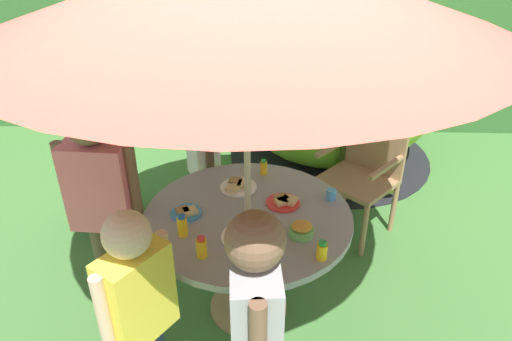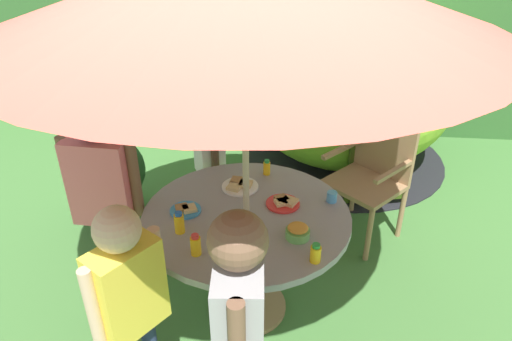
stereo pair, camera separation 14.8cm
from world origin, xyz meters
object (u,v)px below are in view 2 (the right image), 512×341
dome_tent (348,90)px  plate_far_left (240,185)px  potted_plant (111,175)px  child_in_pink_shirt (102,181)px  plate_back_edge (239,235)px  plate_center_front (284,202)px  child_in_yellow_shirt (128,289)px  plate_mid_left (186,210)px  juice_bottle_near_right (179,223)px  cup_near (332,197)px  juice_bottle_near_left (196,245)px  child_in_grey_shirt (240,314)px  snack_bowl (298,232)px  child_in_white_shirt (209,149)px  juice_bottle_center_back (267,168)px  wooden_chair (374,165)px  garden_table (247,233)px  juice_bottle_far_right (316,253)px

dome_tent → plate_far_left: dome_tent is taller
potted_plant → child_in_pink_shirt: 1.09m
plate_back_edge → plate_center_front: bearing=56.3°
child_in_pink_shirt → child_in_yellow_shirt: 0.83m
plate_mid_left → juice_bottle_near_right: 0.20m
plate_center_front → child_in_pink_shirt: bearing=-176.3°
plate_far_left → cup_near: size_ratio=3.59×
juice_bottle_near_left → child_in_grey_shirt: bearing=-59.1°
potted_plant → snack_bowl: bearing=-36.8°
plate_far_left → cup_near: bearing=-10.7°
child_in_yellow_shirt → plate_mid_left: 0.68m
child_in_white_shirt → snack_bowl: bearing=9.1°
child_in_grey_shirt → juice_bottle_center_back: child_in_grey_shirt is taller
wooden_chair → juice_bottle_center_back: wooden_chair is taller
garden_table → snack_bowl: size_ratio=9.20×
child_in_white_shirt → cup_near: 1.05m
wooden_chair → juice_bottle_center_back: 0.94m
garden_table → juice_bottle_near_left: 0.48m
plate_mid_left → child_in_white_shirt: bearing=90.9°
child_in_white_shirt → child_in_yellow_shirt: size_ratio=0.96×
juice_bottle_near_left → juice_bottle_far_right: 0.60m
juice_bottle_near_left → wooden_chair: bearing=51.0°
child_in_pink_shirt → juice_bottle_far_right: 1.31m
garden_table → dome_tent: bearing=71.2°
juice_bottle_center_back → juice_bottle_far_right: bearing=-69.9°
cup_near → child_in_yellow_shirt: bearing=-138.1°
dome_tent → juice_bottle_center_back: 1.83m
snack_bowl → plate_back_edge: bearing=-175.1°
dome_tent → child_in_grey_shirt: 3.10m
wooden_chair → child_in_white_shirt: (-1.22, -0.17, 0.16)m
plate_far_left → juice_bottle_near_left: juice_bottle_near_left is taller
dome_tent → plate_back_edge: dome_tent is taller
dome_tent → plate_mid_left: bearing=-130.8°
child_in_grey_shirt → juice_bottle_near_right: 0.77m
child_in_pink_shirt → dome_tent: bearing=56.2°
plate_mid_left → plate_back_edge: bearing=-31.4°
wooden_chair → child_in_white_shirt: 1.24m
juice_bottle_far_right → potted_plant: bearing=140.6°
plate_mid_left → cup_near: (0.84, 0.19, 0.02)m
wooden_chair → juice_bottle_near_left: bearing=-86.7°
juice_bottle_near_right → cup_near: juice_bottle_near_right is taller
child_in_pink_shirt → child_in_grey_shirt: 1.29m
child_in_yellow_shirt → juice_bottle_far_right: size_ratio=11.58×
garden_table → juice_bottle_near_left: juice_bottle_near_left is taller
dome_tent → juice_bottle_near_left: 2.72m
wooden_chair → juice_bottle_near_left: (-1.07, -1.32, 0.22)m
garden_table → child_in_grey_shirt: bearing=-85.1°
plate_mid_left → wooden_chair: bearing=38.3°
child_in_pink_shirt → child_in_yellow_shirt: child_in_pink_shirt is taller
wooden_chair → plate_mid_left: bearing=-99.4°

